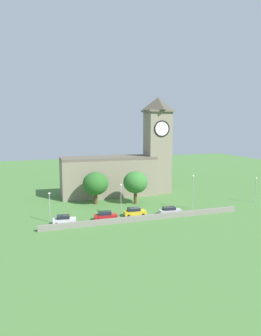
# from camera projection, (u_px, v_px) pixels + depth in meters

# --- Properties ---
(ground_plane) EXTENTS (200.00, 200.00, 0.00)m
(ground_plane) POSITION_uv_depth(u_px,v_px,m) (117.00, 199.00, 85.81)
(ground_plane) COLOR #477538
(church) EXTENTS (30.93, 11.03, 26.56)m
(church) POSITION_uv_depth(u_px,v_px,m) (124.00, 166.00, 90.64)
(church) COLOR gray
(church) RESTS_ON ground
(quay_barrier) EXTENTS (42.46, 0.70, 1.08)m
(quay_barrier) POSITION_uv_depth(u_px,v_px,m) (146.00, 218.00, 66.96)
(quay_barrier) COLOR gray
(quay_barrier) RESTS_ON ground
(car_white) EXTENTS (4.61, 2.53, 1.85)m
(car_white) POSITION_uv_depth(u_px,v_px,m) (64.00, 220.00, 64.25)
(car_white) COLOR silver
(car_white) RESTS_ON ground
(car_red) EXTENTS (4.78, 2.41, 1.87)m
(car_red) POSITION_uv_depth(u_px,v_px,m) (105.00, 216.00, 66.95)
(car_red) COLOR red
(car_red) RESTS_ON ground
(car_yellow) EXTENTS (4.78, 2.28, 1.82)m
(car_yellow) POSITION_uv_depth(u_px,v_px,m) (135.00, 212.00, 69.96)
(car_yellow) COLOR gold
(car_yellow) RESTS_ON ground
(car_silver) EXTENTS (4.82, 2.46, 1.66)m
(car_silver) POSITION_uv_depth(u_px,v_px,m) (170.00, 211.00, 71.33)
(car_silver) COLOR silver
(car_silver) RESTS_ON ground
(streetlamp_west_end) EXTENTS (0.44, 0.44, 6.06)m
(streetlamp_west_end) POSITION_uv_depth(u_px,v_px,m) (50.00, 202.00, 65.20)
(streetlamp_west_end) COLOR #9EA0A5
(streetlamp_west_end) RESTS_ON ground
(streetlamp_west_mid) EXTENTS (0.44, 0.44, 6.82)m
(streetlamp_west_mid) POSITION_uv_depth(u_px,v_px,m) (121.00, 194.00, 70.22)
(streetlamp_west_mid) COLOR #9EA0A5
(streetlamp_west_mid) RESTS_ON ground
(streetlamp_central) EXTENTS (0.44, 0.44, 7.93)m
(streetlamp_central) POSITION_uv_depth(u_px,v_px,m) (193.00, 187.00, 75.01)
(streetlamp_central) COLOR #9EA0A5
(streetlamp_central) RESTS_ON ground
(streetlamp_east_mid) EXTENTS (0.44, 0.44, 6.30)m
(streetlamp_east_mid) POSITION_uv_depth(u_px,v_px,m) (256.00, 186.00, 81.40)
(streetlamp_east_mid) COLOR #9EA0A5
(streetlamp_east_mid) RESTS_ON ground
(tree_riverside_west) EXTENTS (5.93, 5.93, 7.96)m
(tree_riverside_west) POSITION_uv_depth(u_px,v_px,m) (135.00, 182.00, 80.24)
(tree_riverside_west) COLOR brown
(tree_riverside_west) RESTS_ON ground
(tree_by_tower) EXTENTS (6.19, 6.19, 7.83)m
(tree_by_tower) POSITION_uv_depth(u_px,v_px,m) (96.00, 184.00, 79.88)
(tree_by_tower) COLOR brown
(tree_by_tower) RESTS_ON ground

